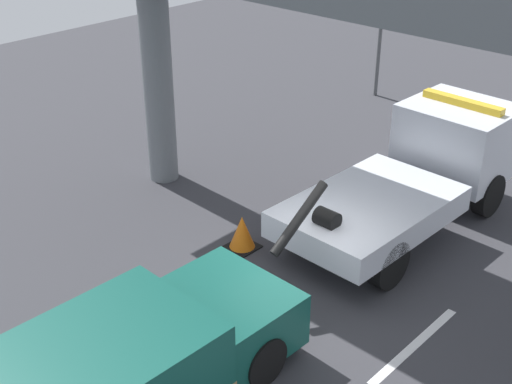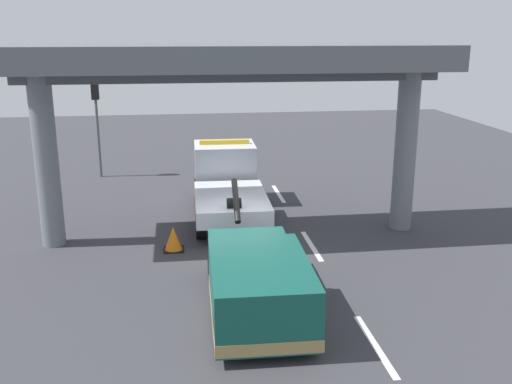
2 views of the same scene
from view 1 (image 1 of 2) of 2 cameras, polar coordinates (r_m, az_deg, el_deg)
The scene contains 5 objects.
ground_plane at distance 13.30m, azimuth 4.36°, elevation -8.29°, with size 60.00×40.00×0.10m, color #38383D.
lane_stripe_mid at distance 12.29m, azimuth 13.01°, elevation -12.26°, with size 2.60×0.16×0.01m, color silver.
tow_truck_white at distance 15.48m, azimuth 13.65°, elevation 1.86°, with size 7.28×2.55×2.46m.
towed_van_green at distance 10.51m, azimuth -10.66°, elevation -14.46°, with size 5.24×2.32×1.58m.
traffic_cone_orange at distance 14.31m, azimuth -1.16°, elevation -3.42°, with size 0.62×0.62×0.74m.
Camera 1 is at (-8.52, -6.58, 7.76)m, focal length 48.25 mm.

